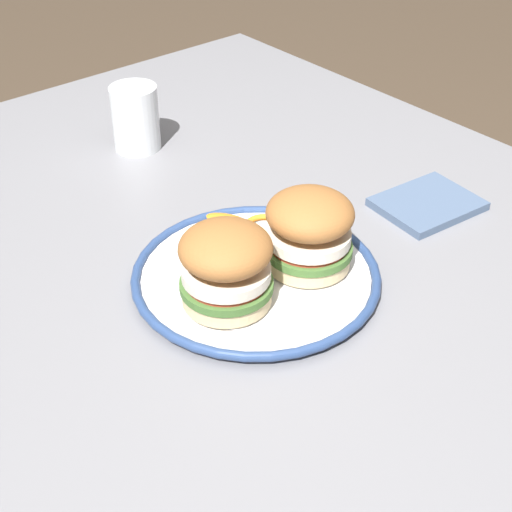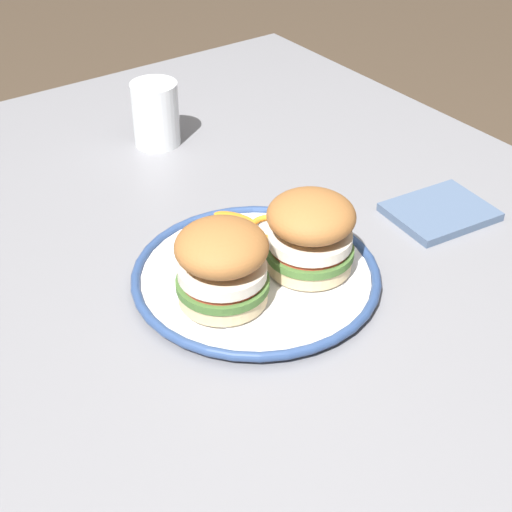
{
  "view_description": "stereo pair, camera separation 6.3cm",
  "coord_description": "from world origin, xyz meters",
  "px_view_note": "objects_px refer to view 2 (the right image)",
  "views": [
    {
      "loc": [
        0.58,
        -0.52,
        1.32
      ],
      "look_at": [
        0.01,
        -0.03,
        0.78
      ],
      "focal_mm": 53.58,
      "sensor_mm": 36.0,
      "label": 1
    },
    {
      "loc": [
        0.62,
        -0.47,
        1.32
      ],
      "look_at": [
        0.01,
        -0.03,
        0.78
      ],
      "focal_mm": 53.58,
      "sensor_mm": 36.0,
      "label": 2
    }
  ],
  "objects_px": {
    "dinner_plate": "(256,276)",
    "sandwich_half_right": "(222,264)",
    "dining_table": "(271,321)",
    "sandwich_half_left": "(310,232)",
    "drinking_glass": "(156,117)"
  },
  "relations": [
    {
      "from": "dining_table",
      "to": "drinking_glass",
      "type": "height_order",
      "value": "drinking_glass"
    },
    {
      "from": "dining_table",
      "to": "sandwich_half_right",
      "type": "distance_m",
      "value": 0.18
    },
    {
      "from": "dining_table",
      "to": "sandwich_half_left",
      "type": "relative_size",
      "value": 12.28
    },
    {
      "from": "dining_table",
      "to": "dinner_plate",
      "type": "height_order",
      "value": "dinner_plate"
    },
    {
      "from": "sandwich_half_left",
      "to": "sandwich_half_right",
      "type": "height_order",
      "value": "same"
    },
    {
      "from": "dining_table",
      "to": "sandwich_half_left",
      "type": "distance_m",
      "value": 0.16
    },
    {
      "from": "dinner_plate",
      "to": "sandwich_half_right",
      "type": "xyz_separation_m",
      "value": [
        0.02,
        -0.06,
        0.06
      ]
    },
    {
      "from": "sandwich_half_left",
      "to": "drinking_glass",
      "type": "xyz_separation_m",
      "value": [
        -0.43,
        0.03,
        -0.02
      ]
    },
    {
      "from": "dinner_plate",
      "to": "sandwich_half_right",
      "type": "distance_m",
      "value": 0.09
    },
    {
      "from": "dinner_plate",
      "to": "sandwich_half_left",
      "type": "relative_size",
      "value": 2.7
    },
    {
      "from": "dining_table",
      "to": "dinner_plate",
      "type": "bearing_deg",
      "value": -80.03
    },
    {
      "from": "sandwich_half_left",
      "to": "sandwich_half_right",
      "type": "xyz_separation_m",
      "value": [
        -0.01,
        -0.12,
        0.0
      ]
    },
    {
      "from": "dinner_plate",
      "to": "sandwich_half_right",
      "type": "bearing_deg",
      "value": -71.05
    },
    {
      "from": "sandwich_half_left",
      "to": "drinking_glass",
      "type": "height_order",
      "value": "sandwich_half_left"
    },
    {
      "from": "sandwich_half_left",
      "to": "sandwich_half_right",
      "type": "relative_size",
      "value": 0.99
    }
  ]
}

